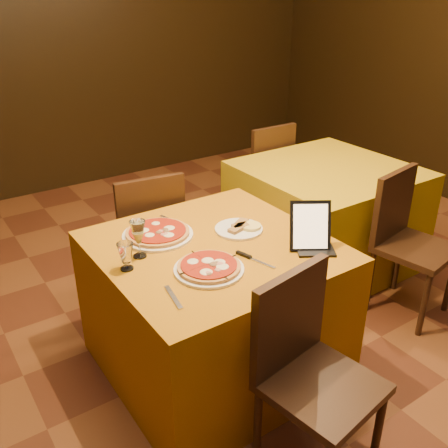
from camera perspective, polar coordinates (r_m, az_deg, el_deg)
floor at (r=2.79m, az=7.16°, el=-18.16°), size 6.00×7.00×0.01m
wall_back at (r=5.17m, az=-19.57°, el=18.67°), size 6.00×0.01×2.80m
main_table at (r=2.68m, az=-1.14°, el=-9.49°), size 1.10×1.10×0.75m
side_table at (r=3.75m, az=11.40°, el=0.92°), size 1.10×1.10×0.75m
chair_main_near at (r=2.15m, az=11.17°, el=-17.78°), size 0.45×0.45×0.91m
chair_main_far at (r=3.26m, az=-9.13°, el=-1.27°), size 0.50×0.50×0.91m
chair_side_near at (r=3.28m, az=21.12°, el=-2.61°), size 0.42×0.42×0.91m
chair_side_far at (r=4.27m, az=3.90°, el=5.67°), size 0.41×0.41×0.91m
pizza_near at (r=2.26m, az=-1.73°, el=-5.03°), size 0.32×0.32×0.03m
pizza_far at (r=2.58m, az=-7.59°, el=-1.09°), size 0.36×0.36×0.03m
cutlet_dish at (r=2.62m, az=1.69°, el=-0.48°), size 0.25×0.25×0.03m
wine_glass at (r=2.37m, az=-9.74°, el=-1.68°), size 0.10×0.10×0.19m
water_glass at (r=2.29m, az=-11.14°, el=-3.67°), size 0.09×0.09×0.13m
tablet at (r=2.44m, az=9.82°, el=-0.19°), size 0.22×0.19×0.24m
knife at (r=2.33m, az=3.92°, el=-4.30°), size 0.07×0.19×0.01m
fork_near at (r=2.09m, az=-5.80°, el=-8.31°), size 0.05×0.18×0.01m
fork_far at (r=2.75m, az=-6.27°, el=0.52°), size 0.05×0.14×0.01m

